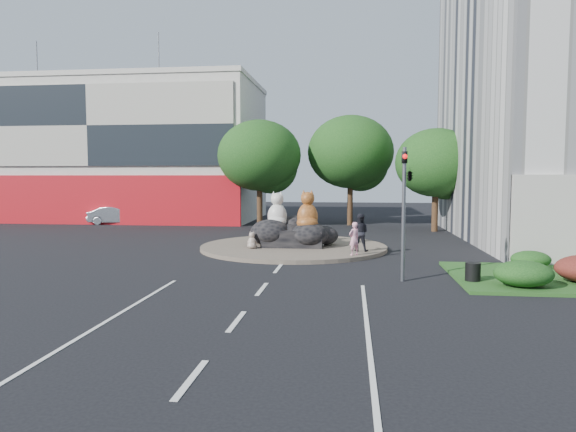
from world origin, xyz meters
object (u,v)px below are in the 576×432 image
at_px(kitten_calico, 252,240).
at_px(litter_bin, 473,272).
at_px(pedestrian_pink, 354,239).
at_px(pedestrian_dark, 360,232).
at_px(cat_white, 277,210).
at_px(cat_tabby, 308,210).
at_px(parked_car, 116,215).
at_px(kitten_white, 318,239).

xyz_separation_m(kitten_calico, litter_bin, (9.51, -6.73, -0.19)).
height_order(pedestrian_pink, pedestrian_dark, pedestrian_dark).
distance_m(pedestrian_pink, litter_bin, 6.66).
distance_m(kitten_calico, litter_bin, 11.65).
bearing_deg(cat_white, pedestrian_pink, -32.84).
xyz_separation_m(cat_white, cat_tabby, (1.70, -0.53, 0.04)).
relative_size(cat_white, litter_bin, 3.07).
relative_size(pedestrian_pink, litter_bin, 2.39).
bearing_deg(pedestrian_dark, litter_bin, 130.90).
bearing_deg(cat_tabby, cat_white, 152.42).
bearing_deg(parked_car, pedestrian_dark, -137.72).
bearing_deg(kitten_white, cat_white, 119.42).
distance_m(cat_white, kitten_calico, 2.40).
distance_m(cat_white, cat_tabby, 1.78).
bearing_deg(pedestrian_dark, cat_white, -13.62).
xyz_separation_m(cat_white, litter_bin, (8.41, -8.28, -1.66)).
height_order(kitten_calico, pedestrian_dark, pedestrian_dark).
relative_size(cat_tabby, pedestrian_dark, 1.13).
bearing_deg(litter_bin, kitten_calico, 144.71).
bearing_deg(parked_car, kitten_calico, -146.48).
bearing_deg(cat_tabby, litter_bin, -59.44).
height_order(kitten_white, parked_car, parked_car).
height_order(cat_tabby, kitten_white, cat_tabby).
bearing_deg(pedestrian_pink, kitten_white, -94.83).
relative_size(cat_white, parked_car, 0.46).
bearing_deg(cat_white, parked_car, 145.65).
distance_m(kitten_calico, kitten_white, 3.48).
relative_size(pedestrian_pink, parked_car, 0.36).
xyz_separation_m(cat_tabby, pedestrian_dark, (2.71, -1.32, -1.02)).
relative_size(kitten_white, parked_car, 0.18).
height_order(pedestrian_dark, litter_bin, pedestrian_dark).
relative_size(cat_white, cat_tabby, 0.96).
height_order(cat_tabby, parked_car, cat_tabby).
bearing_deg(kitten_white, cat_tabby, 125.98).
xyz_separation_m(cat_tabby, kitten_white, (0.56, -0.08, -1.55)).
bearing_deg(pedestrian_dark, pedestrian_pink, 87.31).
height_order(cat_tabby, pedestrian_pink, cat_tabby).
bearing_deg(kitten_calico, parked_car, 138.75).
height_order(cat_tabby, litter_bin, cat_tabby).
relative_size(cat_tabby, kitten_calico, 2.38).
bearing_deg(parked_car, cat_tabby, -139.16).
distance_m(kitten_white, pedestrian_pink, 3.22).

